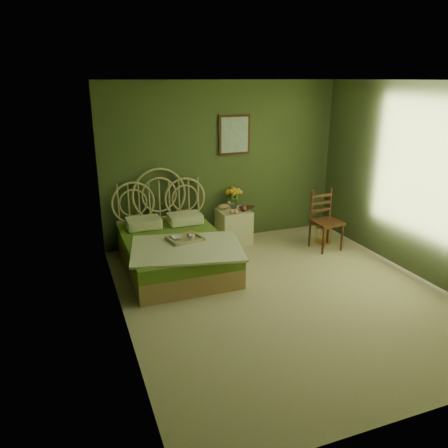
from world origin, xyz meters
name	(u,v)px	position (x,y,z in m)	size (l,w,h in m)	color
floor	(285,294)	(0.00, 0.00, 0.00)	(4.50, 4.50, 0.00)	#CAB891
ceiling	(295,80)	(0.00, 0.00, 2.60)	(4.50, 4.50, 0.00)	silver
wall_back	(223,163)	(0.00, 2.25, 1.30)	(4.00, 4.00, 0.00)	#47562D
wall_left	(118,213)	(-2.00, 0.00, 1.30)	(4.50, 4.50, 0.00)	#47562D
wall_right	(422,182)	(2.00, 0.00, 1.30)	(4.50, 4.50, 0.00)	#47562D
wall_art	(234,135)	(0.19, 2.22, 1.75)	(0.54, 0.04, 0.64)	#31190D
bed	(175,250)	(-1.10, 1.29, 0.29)	(1.65, 2.09, 1.29)	tan
nightstand	(234,222)	(0.09, 1.99, 0.35)	(0.50, 0.50, 0.98)	#F1ECC4
chair	(324,216)	(1.36, 1.26, 0.53)	(0.45, 0.45, 0.95)	#31190D
birdcage	(324,232)	(1.49, 1.43, 0.19)	(0.25, 0.25, 0.38)	gold
book_lower	(243,208)	(0.27, 2.00, 0.56)	(0.16, 0.22, 0.02)	#381E0F
book_upper	(243,207)	(0.27, 2.00, 0.58)	(0.17, 0.24, 0.02)	#472819
cereal_bowl	(177,238)	(-1.10, 1.14, 0.52)	(0.16, 0.16, 0.04)	white
coffee_cup	(192,237)	(-0.92, 1.03, 0.54)	(0.08, 0.08, 0.08)	white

